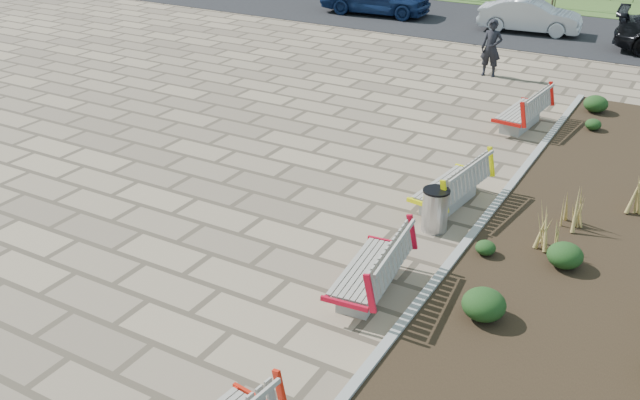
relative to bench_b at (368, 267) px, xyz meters
The scene contains 11 objects.
ground 3.63m from the bench_b, 146.52° to the right, with size 120.00×120.00×0.00m, color #84725B.
planting_bed 4.46m from the bench_b, 42.86° to the left, with size 4.50×18.00×0.10m, color black.
planting_curb 3.18m from the bench_b, 73.03° to the left, with size 0.16×18.00×0.15m, color gray.
grass_verge_far 26.19m from the bench_b, 96.58° to the left, with size 80.00×5.00×0.04m, color #33511E.
road 20.25m from the bench_b, 98.52° to the left, with size 80.00×7.00×0.02m, color black.
bench_b is the anchor object (origin of this frame).
bench_c 3.70m from the bench_b, 90.00° to the left, with size 0.90×2.10×1.00m, color #FFF90D, non-canonical shape.
bench_d 8.91m from the bench_b, 90.00° to the left, with size 0.90×2.10×1.00m, color red, non-canonical shape.
litter_bin 2.57m from the bench_b, 86.83° to the left, with size 0.50×0.50×0.83m, color #B2B2B7.
pedestrian 13.17m from the bench_b, 99.49° to the left, with size 0.66×0.43×1.80m, color black.
car_silver 19.58m from the bench_b, 97.81° to the left, with size 1.36×3.90×1.29m, color #A4A5AB.
Camera 1 is at (7.27, -6.98, 6.69)m, focal length 40.00 mm.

